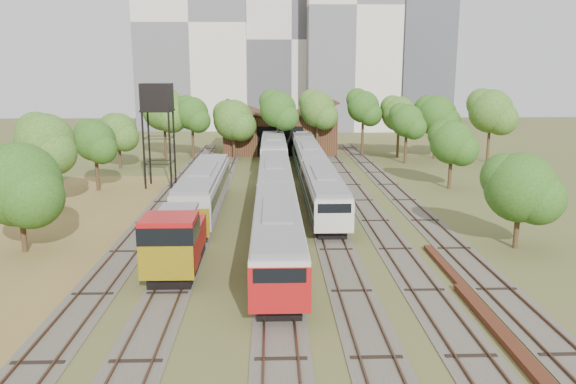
{
  "coord_description": "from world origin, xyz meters",
  "views": [
    {
      "loc": [
        -2.37,
        -25.41,
        11.77
      ],
      "look_at": [
        -1.03,
        17.53,
        2.5
      ],
      "focal_mm": 35.0,
      "sensor_mm": 36.0,
      "label": 1
    }
  ],
  "objects_px": {
    "water_tower": "(157,100)",
    "shunter_locomotive": "(175,243)",
    "railcar_red_set": "(276,204)",
    "railcar_green_set": "(309,160)"
  },
  "relations": [
    {
      "from": "water_tower",
      "to": "shunter_locomotive",
      "type": "bearing_deg",
      "value": -77.4
    },
    {
      "from": "railcar_red_set",
      "to": "water_tower",
      "type": "xyz_separation_m",
      "value": [
        -11.81,
        16.27,
        7.0
      ]
    },
    {
      "from": "railcar_red_set",
      "to": "shunter_locomotive",
      "type": "xyz_separation_m",
      "value": [
        -6.0,
        -9.7,
        0.0
      ]
    },
    {
      "from": "railcar_red_set",
      "to": "railcar_green_set",
      "type": "bearing_deg",
      "value": 79.67
    },
    {
      "from": "railcar_green_set",
      "to": "shunter_locomotive",
      "type": "height_order",
      "value": "shunter_locomotive"
    },
    {
      "from": "railcar_red_set",
      "to": "railcar_green_set",
      "type": "relative_size",
      "value": 0.66
    },
    {
      "from": "railcar_green_set",
      "to": "water_tower",
      "type": "height_order",
      "value": "water_tower"
    },
    {
      "from": "railcar_red_set",
      "to": "shunter_locomotive",
      "type": "distance_m",
      "value": 11.41
    },
    {
      "from": "shunter_locomotive",
      "to": "water_tower",
      "type": "bearing_deg",
      "value": 102.6
    },
    {
      "from": "shunter_locomotive",
      "to": "water_tower",
      "type": "distance_m",
      "value": 27.52
    }
  ]
}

